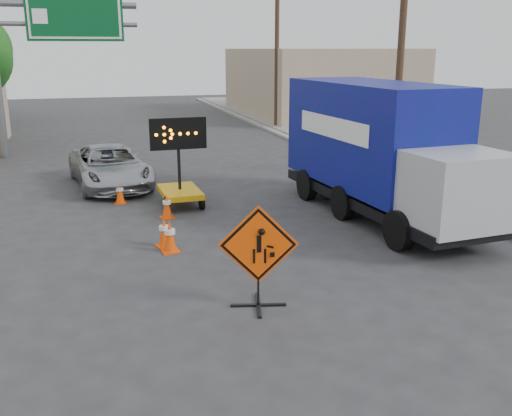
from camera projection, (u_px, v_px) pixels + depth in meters
name	position (u px, v px, depth m)	size (l,w,h in m)	color
ground	(274.00, 317.00, 10.11)	(100.00, 100.00, 0.00)	#2D2D30
curb_right	(322.00, 152.00, 25.91)	(0.40, 60.00, 0.12)	gray
sidewalk_right	(367.00, 149.00, 26.53)	(4.00, 60.00, 0.15)	gray
building_right_far	(316.00, 82.00, 40.74)	(10.00, 14.00, 4.60)	tan
highway_gantry	(44.00, 37.00, 24.13)	(6.18, 0.38, 6.90)	slate
utility_pole_near	(401.00, 46.00, 20.26)	(1.80, 0.26, 9.00)	#4D3321
utility_pole_far	(277.00, 47.00, 33.19)	(1.80, 0.26, 9.00)	#4D3321
construction_sign	(258.00, 255.00, 10.26)	(1.43, 1.02, 1.93)	black
arrow_board	(180.00, 186.00, 17.19)	(1.68, 1.90, 2.66)	#D89B0C
pickup_truck	(110.00, 166.00, 19.59)	(2.29, 4.97, 1.38)	#ACAEB4
box_truck	(380.00, 158.00, 15.83)	(2.93, 7.94, 3.70)	black
cone_a	(164.00, 232.00, 13.63)	(0.48, 0.48, 0.74)	#F54705
cone_b	(170.00, 236.00, 13.26)	(0.43, 0.43, 0.78)	#F54705
cone_c	(167.00, 206.00, 15.95)	(0.42, 0.42, 0.71)	#F54705
cone_d	(120.00, 192.00, 17.49)	(0.40, 0.40, 0.69)	#F54705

